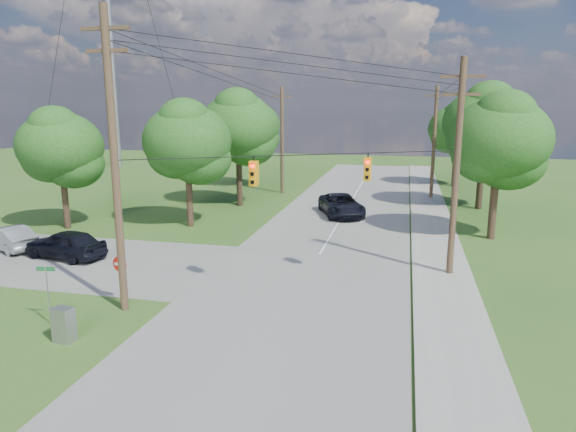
% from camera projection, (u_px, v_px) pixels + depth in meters
% --- Properties ---
extents(ground, '(140.00, 140.00, 0.00)m').
position_uv_depth(ground, '(226.00, 323.00, 19.96)').
color(ground, '#2F571D').
rests_on(ground, ground).
extents(main_road, '(10.00, 100.00, 0.03)m').
position_uv_depth(main_road, '(302.00, 284.00, 24.28)').
color(main_road, gray).
rests_on(main_road, ground).
extents(sidewalk_east, '(2.60, 100.00, 0.12)m').
position_uv_depth(sidewalk_east, '(450.00, 295.00, 22.81)').
color(sidewalk_east, '#A09C95').
rests_on(sidewalk_east, ground).
extents(pole_sw, '(2.00, 0.32, 12.00)m').
position_uv_depth(pole_sw, '(114.00, 160.00, 20.03)').
color(pole_sw, brown).
rests_on(pole_sw, ground).
extents(pole_ne, '(2.00, 0.32, 10.50)m').
position_uv_depth(pole_ne, '(457.00, 166.00, 24.48)').
color(pole_ne, brown).
rests_on(pole_ne, ground).
extents(pole_north_e, '(2.00, 0.32, 10.00)m').
position_uv_depth(pole_north_e, '(434.00, 142.00, 45.50)').
color(pole_north_e, brown).
rests_on(pole_north_e, ground).
extents(pole_north_w, '(2.00, 0.32, 10.00)m').
position_uv_depth(pole_north_w, '(282.00, 139.00, 48.54)').
color(pole_north_w, brown).
rests_on(pole_north_w, ground).
extents(power_lines, '(13.93, 29.62, 4.93)m').
position_uv_depth(power_lines, '(317.00, 90.00, 28.69)').
color(power_lines, black).
rests_on(power_lines, ground).
extents(traffic_signals, '(4.91, 3.27, 1.05)m').
position_uv_depth(traffic_signals, '(313.00, 171.00, 22.46)').
color(traffic_signals, orange).
rests_on(traffic_signals, ground).
extents(tree_w_near, '(6.00, 6.00, 8.40)m').
position_uv_depth(tree_w_near, '(187.00, 141.00, 34.74)').
color(tree_w_near, '#422D21').
rests_on(tree_w_near, ground).
extents(tree_w_mid, '(6.40, 6.40, 9.22)m').
position_uv_depth(tree_w_mid, '(238.00, 127.00, 42.00)').
color(tree_w_mid, '#422D21').
rests_on(tree_w_mid, ground).
extents(tree_w_far, '(6.00, 6.00, 8.73)m').
position_uv_depth(tree_w_far, '(251.00, 126.00, 52.04)').
color(tree_w_far, '#422D21').
rests_on(tree_w_far, ground).
extents(tree_e_near, '(6.20, 6.20, 8.81)m').
position_uv_depth(tree_e_near, '(499.00, 140.00, 31.25)').
color(tree_e_near, '#422D21').
rests_on(tree_e_near, ground).
extents(tree_e_mid, '(6.60, 6.60, 9.64)m').
position_uv_depth(tree_e_mid, '(485.00, 123.00, 40.53)').
color(tree_e_mid, '#422D21').
rests_on(tree_e_mid, ground).
extents(tree_e_far, '(5.80, 5.80, 8.32)m').
position_uv_depth(tree_e_far, '(457.00, 129.00, 52.39)').
color(tree_e_far, '#422D21').
rests_on(tree_e_far, ground).
extents(tree_cross_n, '(5.60, 5.60, 7.91)m').
position_uv_depth(tree_cross_n, '(60.00, 147.00, 34.18)').
color(tree_cross_n, '#422D21').
rests_on(tree_cross_n, ground).
extents(car_cross_dark, '(5.00, 2.78, 1.61)m').
position_uv_depth(car_cross_dark, '(66.00, 244.00, 28.18)').
color(car_cross_dark, black).
rests_on(car_cross_dark, cross_road).
extents(car_cross_silver, '(4.56, 3.15, 1.42)m').
position_uv_depth(car_cross_silver, '(9.00, 238.00, 29.89)').
color(car_cross_silver, '#A5A6AC').
rests_on(car_cross_silver, cross_road).
extents(car_main_north, '(4.56, 6.40, 1.62)m').
position_uv_depth(car_main_north, '(341.00, 205.00, 39.17)').
color(car_main_north, black).
rests_on(car_main_north, main_road).
extents(control_cabinet, '(0.77, 0.60, 1.28)m').
position_uv_depth(control_cabinet, '(64.00, 325.00, 18.29)').
color(control_cabinet, gray).
rests_on(control_cabinet, ground).
extents(do_not_enter_sign, '(0.69, 0.14, 2.08)m').
position_uv_depth(do_not_enter_sign, '(120.00, 269.00, 21.69)').
color(do_not_enter_sign, gray).
rests_on(do_not_enter_sign, ground).
extents(street_name_sign, '(0.70, 0.15, 2.35)m').
position_uv_depth(street_name_sign, '(47.00, 287.00, 19.50)').
color(street_name_sign, gray).
rests_on(street_name_sign, ground).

